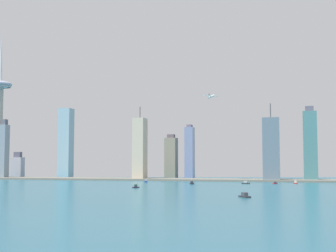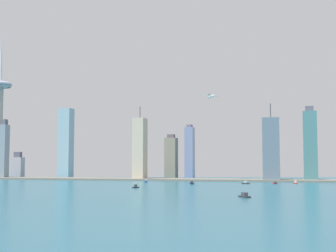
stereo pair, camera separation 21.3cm
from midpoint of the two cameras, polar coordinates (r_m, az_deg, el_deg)
The scene contains 18 objects.
waterfront_pier at distance 821.62m, azimuth -2.67°, elevation -6.46°, with size 903.70×78.89×3.02m, color slate.
observation_tower at distance 987.36m, azimuth -19.74°, elevation 2.51°, with size 45.79×45.79×295.64m.
skyscraper_0 at distance 890.11m, azimuth 0.39°, elevation -3.86°, with size 21.46×22.13×83.81m.
skyscraper_1 at distance 888.60m, azimuth 2.65°, elevation -3.23°, with size 15.64×21.55×102.05m.
skyscraper_2 at distance 804.32m, azimuth 16.88°, elevation -2.24°, with size 21.84×26.54×122.50m.
skyscraper_3 at distance 774.11m, azimuth 12.41°, elevation -2.78°, with size 26.65×16.03×125.77m.
skyscraper_4 at distance 821.23m, azimuth -3.43°, elevation -2.81°, with size 19.92×25.88×128.05m.
skyscraper_5 at distance 949.81m, azimuth -19.28°, elevation -2.84°, with size 13.84×15.77×113.19m.
skyscraper_6 at distance 1014.92m, azimuth -17.78°, elevation -4.68°, with size 24.25×14.83×52.52m.
skyscraper_7 at distance 961.53m, azimuth -12.30°, elevation -2.04°, with size 25.00×22.97×139.00m.
boat_0 at distance 672.79m, azimuth 9.41°, elevation -6.81°, with size 11.81×6.17×4.01m.
boat_1 at distance 683.50m, azimuth 12.87°, elevation -6.76°, with size 6.86×9.19×2.83m.
boat_3 at distance 398.34m, azimuth 9.28°, elevation -8.33°, with size 11.67×14.93×4.22m.
boat_4 at distance 650.39m, azimuth 2.91°, elevation -6.93°, with size 7.47×10.18×10.39m.
boat_5 at distance 692.00m, azimuth 15.24°, elevation -6.64°, with size 6.22×9.24×7.56m.
boat_6 at distance 716.11m, azimuth -2.69°, elevation -6.71°, with size 7.66×11.76×4.74m.
boat_7 at distance 550.20m, azimuth -3.93°, elevation -7.35°, with size 8.33×6.81×4.14m.
airplane at distance 766.73m, azimuth 5.29°, elevation 3.60°, with size 23.69×26.16×8.10m.
Camera 2 is at (249.94, -328.37, 27.49)m, focal length 50.24 mm.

